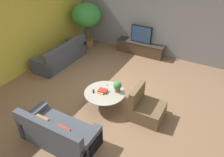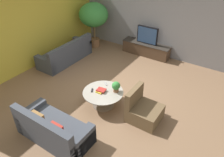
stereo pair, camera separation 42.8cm
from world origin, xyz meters
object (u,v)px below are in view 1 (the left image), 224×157
(potted_plant_tabletop, at_px, (118,86))
(media_console, at_px, (140,48))
(television, at_px, (141,34))
(couch_by_wall, at_px, (61,56))
(armchair_wicker, at_px, (146,109))
(couch_near_entry, at_px, (59,133))
(potted_palm_tall, at_px, (87,16))
(coffee_table, at_px, (105,96))

(potted_plant_tabletop, bearing_deg, media_console, 101.63)
(television, distance_m, couch_by_wall, 3.18)
(media_console, distance_m, armchair_wicker, 3.71)
(couch_near_entry, bearing_deg, couch_by_wall, -50.95)
(armchair_wicker, distance_m, potted_palm_tall, 4.86)
(couch_by_wall, height_order, potted_palm_tall, potted_palm_tall)
(television, xyz_separation_m, couch_near_entry, (0.13, -5.12, -0.54))
(media_console, height_order, television, television)
(television, height_order, couch_near_entry, television)
(television, xyz_separation_m, armchair_wicker, (1.56, -3.37, -0.55))
(coffee_table, bearing_deg, couch_by_wall, 153.38)
(media_console, height_order, couch_near_entry, couch_near_entry)
(media_console, distance_m, coffee_table, 3.51)
(couch_by_wall, relative_size, potted_plant_tabletop, 7.02)
(coffee_table, height_order, couch_by_wall, couch_by_wall)
(couch_by_wall, relative_size, armchair_wicker, 2.54)
(media_console, xyz_separation_m, potted_plant_tabletop, (0.67, -3.28, 0.38))
(armchair_wicker, bearing_deg, potted_palm_tall, 52.46)
(coffee_table, bearing_deg, armchair_wicker, 5.94)
(media_console, bearing_deg, armchair_wicker, -65.15)
(couch_near_entry, bearing_deg, potted_palm_tall, -63.30)
(television, bearing_deg, couch_by_wall, -136.60)
(television, bearing_deg, couch_near_entry, -88.54)
(television, height_order, coffee_table, television)
(media_console, bearing_deg, couch_by_wall, -136.58)
(armchair_wicker, bearing_deg, coffee_table, 95.94)
(television, bearing_deg, media_console, 90.00)
(couch_by_wall, distance_m, armchair_wicker, 4.02)
(potted_palm_tall, bearing_deg, couch_near_entry, -63.30)
(television, distance_m, potted_palm_tall, 2.31)
(television, xyz_separation_m, potted_plant_tabletop, (0.67, -3.28, -0.19))
(couch_near_entry, xyz_separation_m, potted_plant_tabletop, (0.54, 1.84, 0.35))
(couch_near_entry, distance_m, potted_palm_tall, 5.30)
(couch_by_wall, distance_m, potted_plant_tabletop, 3.18)
(couch_by_wall, xyz_separation_m, armchair_wicker, (3.84, -1.21, -0.01))
(television, bearing_deg, armchair_wicker, -65.14)
(media_console, height_order, potted_plant_tabletop, potted_plant_tabletop)
(armchair_wicker, bearing_deg, television, 24.86)
(couch_by_wall, bearing_deg, coffee_table, 63.38)
(couch_near_entry, height_order, armchair_wicker, armchair_wicker)
(media_console, bearing_deg, television, -90.00)
(couch_by_wall, xyz_separation_m, potted_plant_tabletop, (2.95, -1.13, 0.35))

